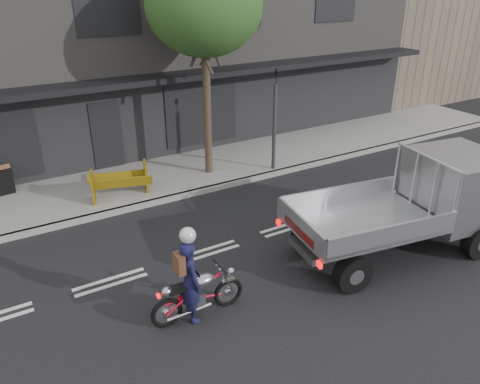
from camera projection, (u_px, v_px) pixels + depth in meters
name	position (u px, v px, depth m)	size (l,w,h in m)	color
ground	(208.00, 252.00, 11.37)	(80.00, 80.00, 0.00)	black
sidewalk	(141.00, 182.00, 14.99)	(32.00, 3.20, 0.15)	gray
kerb	(160.00, 201.00, 13.75)	(32.00, 0.20, 0.15)	gray
building_main	(75.00, 33.00, 18.46)	(26.00, 10.00, 8.00)	slate
street_tree	(204.00, 7.00, 13.41)	(3.40, 3.40, 6.74)	#382B21
traffic_light_pole	(274.00, 125.00, 15.21)	(0.12, 0.12, 3.50)	#2D2D30
motorcycle	(198.00, 293.00, 9.07)	(1.95, 0.57, 1.00)	black
rider	(190.00, 281.00, 8.85)	(0.63, 0.41, 1.73)	#151439
flatbed_ute	(439.00, 193.00, 11.21)	(5.45, 2.86, 2.41)	black
construction_barrier	(123.00, 184.00, 13.51)	(1.71, 0.68, 0.96)	#EEB60C
sandwich_board	(4.00, 183.00, 13.71)	(0.54, 0.36, 0.86)	black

